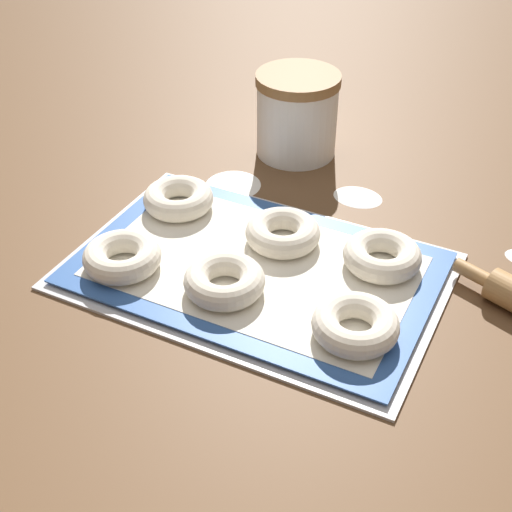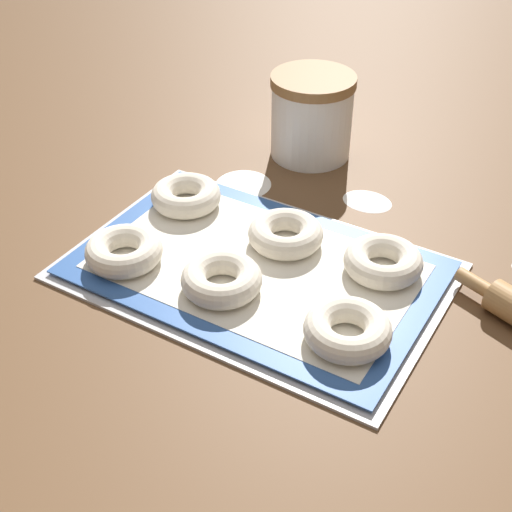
# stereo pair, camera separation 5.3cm
# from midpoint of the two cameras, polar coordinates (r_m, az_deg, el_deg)

# --- Properties ---
(ground_plane) EXTENTS (2.80, 2.80, 0.00)m
(ground_plane) POSITION_cam_midpoint_polar(r_m,az_deg,el_deg) (0.93, 0.37, -1.24)
(ground_plane) COLOR brown
(baking_tray) EXTENTS (0.47, 0.32, 0.01)m
(baking_tray) POSITION_cam_midpoint_polar(r_m,az_deg,el_deg) (0.92, 1.64, -1.18)
(baking_tray) COLOR silver
(baking_tray) RESTS_ON ground_plane
(baking_mat) EXTENTS (0.45, 0.29, 0.00)m
(baking_mat) POSITION_cam_midpoint_polar(r_m,az_deg,el_deg) (0.92, 1.65, -0.92)
(baking_mat) COLOR #2D569E
(baking_mat) RESTS_ON baking_tray
(bagel_front_left) EXTENTS (0.10, 0.10, 0.03)m
(bagel_front_left) POSITION_cam_midpoint_polar(r_m,az_deg,el_deg) (0.93, -8.93, 0.38)
(bagel_front_left) COLOR silver
(bagel_front_left) RESTS_ON baking_mat
(bagel_front_center) EXTENTS (0.10, 0.10, 0.03)m
(bagel_front_center) POSITION_cam_midpoint_polar(r_m,az_deg,el_deg) (0.87, -1.04, -1.91)
(bagel_front_center) COLOR silver
(bagel_front_center) RESTS_ON baking_mat
(bagel_front_right) EXTENTS (0.10, 0.10, 0.03)m
(bagel_front_right) POSITION_cam_midpoint_polar(r_m,az_deg,el_deg) (0.81, 9.20, -5.87)
(bagel_front_right) COLOR silver
(bagel_front_right) RESTS_ON baking_mat
(bagel_back_left) EXTENTS (0.10, 0.10, 0.03)m
(bagel_back_left) POSITION_cam_midpoint_polar(r_m,az_deg,el_deg) (1.03, -4.16, 4.82)
(bagel_back_left) COLOR silver
(bagel_back_left) RESTS_ON baking_mat
(bagel_back_center) EXTENTS (0.10, 0.10, 0.03)m
(bagel_back_center) POSITION_cam_midpoint_polar(r_m,az_deg,el_deg) (0.95, 3.98, 1.75)
(bagel_back_center) COLOR silver
(bagel_back_center) RESTS_ON baking_mat
(bagel_back_right) EXTENTS (0.10, 0.10, 0.03)m
(bagel_back_right) POSITION_cam_midpoint_polar(r_m,az_deg,el_deg) (0.92, 11.77, -0.45)
(bagel_back_right) COLOR silver
(bagel_back_right) RESTS_ON baking_mat
(flour_canister) EXTENTS (0.13, 0.13, 0.14)m
(flour_canister) POSITION_cam_midpoint_polar(r_m,az_deg,el_deg) (1.16, 5.80, 11.08)
(flour_canister) COLOR white
(flour_canister) RESTS_ON ground_plane
(flour_patch_near) EXTENTS (0.07, 0.06, 0.00)m
(flour_patch_near) POSITION_cam_midpoint_polar(r_m,az_deg,el_deg) (1.08, 10.29, 4.35)
(flour_patch_near) COLOR white
(flour_patch_near) RESTS_ON ground_plane
(flour_patch_far) EXTENTS (0.09, 0.09, 0.00)m
(flour_patch_far) POSITION_cam_midpoint_polar(r_m,az_deg,el_deg) (1.10, 0.35, 5.78)
(flour_patch_far) COLOR white
(flour_patch_far) RESTS_ON ground_plane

